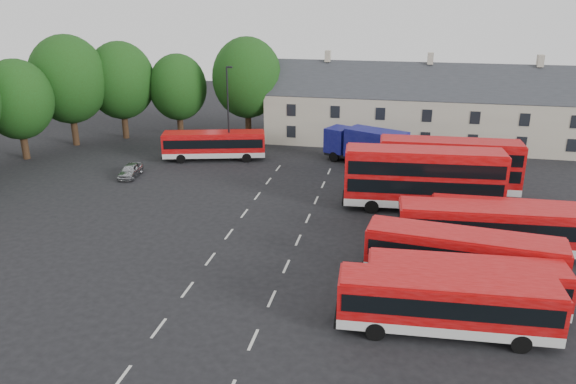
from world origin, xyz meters
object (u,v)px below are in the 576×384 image
at_px(box_truck, 367,145).
at_px(silver_car, 130,170).
at_px(bus_row_a, 447,301).
at_px(lamppost, 228,111).
at_px(bus_dd_south, 423,176).

xyz_separation_m(box_truck, silver_car, (-21.01, -8.44, -1.39)).
xyz_separation_m(bus_row_a, lamppost, (-19.62, 27.14, 3.20)).
bearing_deg(lamppost, bus_row_a, -54.13).
distance_m(box_truck, lamppost, 14.01).
relative_size(bus_dd_south, lamppost, 1.29).
bearing_deg(bus_dd_south, box_truck, 109.90).
height_order(bus_dd_south, silver_car, bus_dd_south).
height_order(bus_row_a, silver_car, bus_row_a).
bearing_deg(lamppost, silver_car, -136.64).
bearing_deg(bus_row_a, box_truck, 98.98).
distance_m(box_truck, silver_car, 22.69).
bearing_deg(silver_car, lamppost, 37.67).
height_order(bus_dd_south, lamppost, lamppost).
distance_m(bus_row_a, box_truck, 29.21).
relative_size(bus_dd_south, box_truck, 1.43).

